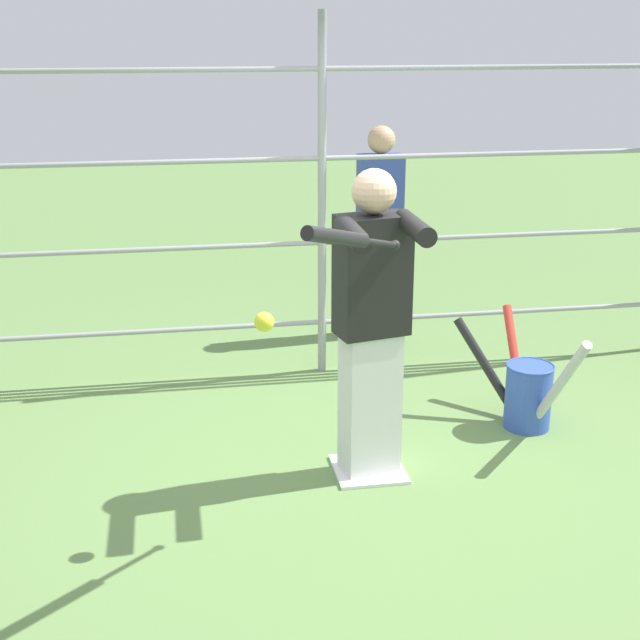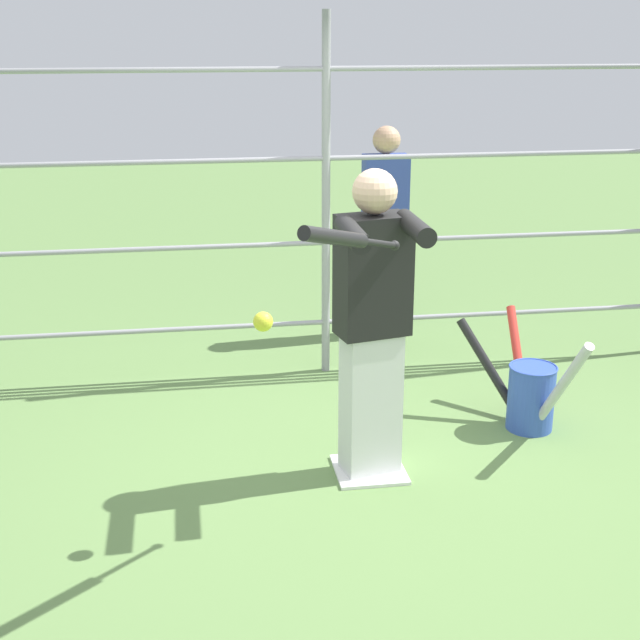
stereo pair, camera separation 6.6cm
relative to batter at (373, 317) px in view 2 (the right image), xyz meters
name	(u,v)px [view 2 (the right image)]	position (x,y,z in m)	size (l,w,h in m)	color
ground_plane	(369,471)	(0.00, -0.02, -0.95)	(24.00, 24.00, 0.00)	#608447
home_plate	(369,470)	(0.00, -0.02, -0.94)	(0.40, 0.40, 0.02)	white
fence_backstop	(326,201)	(0.00, -1.62, 0.33)	(5.32, 0.06, 2.56)	#939399
batter	(373,317)	(0.00, 0.00, 0.00)	(0.44, 0.66, 1.75)	silver
baseball_bat_swinging	(343,238)	(0.32, 0.80, 0.64)	(0.57, 0.63, 0.26)	black
softball_in_flight	(263,322)	(0.64, 0.51, 0.18)	(0.10, 0.10, 0.10)	yellow
bat_bucket	(530,393)	(-1.12, -0.44, -0.71)	(0.55, 1.14, 0.76)	#3351B2
bystander_behind_fence	(384,229)	(-0.60, -2.37, -0.06)	(0.35, 0.22, 1.71)	#3F3F47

